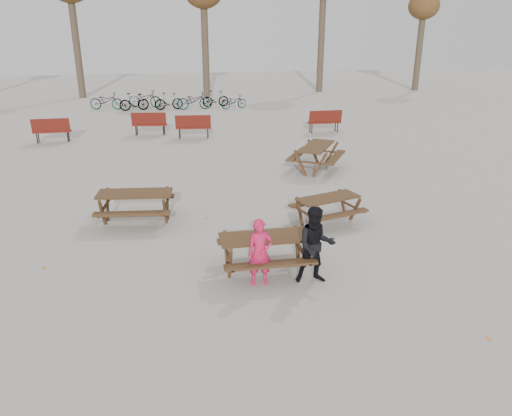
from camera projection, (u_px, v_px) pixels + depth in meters
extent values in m
plane|color=gray|center=(265.00, 271.00, 10.21)|extent=(80.00, 80.00, 0.00)
cube|color=#352313|center=(265.00, 237.00, 9.94)|extent=(1.80, 0.70, 0.05)
cube|color=#352313|center=(271.00, 264.00, 9.49)|extent=(1.80, 0.25, 0.05)
cube|color=#352313|center=(259.00, 239.00, 10.60)|extent=(1.80, 0.25, 0.05)
cylinder|color=#352313|center=(230.00, 264.00, 9.67)|extent=(0.08, 0.08, 0.73)
cylinder|color=#352313|center=(226.00, 251.00, 10.23)|extent=(0.08, 0.08, 0.73)
cylinder|color=#352313|center=(305.00, 258.00, 9.93)|extent=(0.08, 0.08, 0.73)
cylinder|color=#352313|center=(297.00, 246.00, 10.48)|extent=(0.08, 0.08, 0.73)
cube|color=silver|center=(262.00, 237.00, 9.86)|extent=(0.18, 0.11, 0.03)
ellipsoid|color=tan|center=(262.00, 235.00, 9.85)|extent=(0.14, 0.06, 0.05)
cylinder|color=silver|center=(257.00, 238.00, 9.67)|extent=(0.06, 0.06, 0.15)
cylinder|color=#E2540B|center=(257.00, 239.00, 9.67)|extent=(0.07, 0.07, 0.05)
cylinder|color=white|center=(257.00, 234.00, 9.64)|extent=(0.03, 0.03, 0.02)
imported|color=#CD194C|center=(260.00, 253.00, 9.47)|extent=(0.50, 0.33, 1.34)
imported|color=black|center=(316.00, 245.00, 9.52)|extent=(0.80, 0.65, 1.55)
imported|color=black|center=(106.00, 101.00, 28.09)|extent=(1.92, 0.97, 0.96)
imported|color=black|center=(134.00, 102.00, 27.76)|extent=(1.67, 0.71, 0.98)
imported|color=black|center=(145.00, 98.00, 28.79)|extent=(2.01, 1.17, 1.00)
imported|color=black|center=(169.00, 101.00, 28.03)|extent=(1.64, 0.69, 0.96)
imported|color=black|center=(194.00, 100.00, 28.16)|extent=(1.89, 0.69, 0.98)
imported|color=black|center=(215.00, 99.00, 28.99)|extent=(1.60, 0.66, 0.93)
imported|color=black|center=(234.00, 101.00, 28.38)|extent=(1.61, 0.95, 0.80)
cylinder|color=#382B21|center=(77.00, 47.00, 31.35)|extent=(0.44, 0.44, 6.30)
cylinder|color=#382B21|center=(205.00, 49.00, 31.83)|extent=(0.44, 0.44, 5.95)
cylinder|color=#382B21|center=(321.00, 42.00, 33.97)|extent=(0.44, 0.44, 6.65)
cylinder|color=#382B21|center=(419.00, 52.00, 34.94)|extent=(0.44, 0.44, 5.25)
ellipsoid|color=brown|center=(424.00, 6.00, 33.87)|extent=(2.10, 2.10, 1.79)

